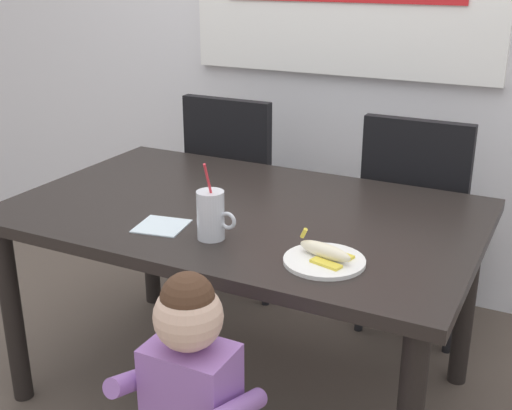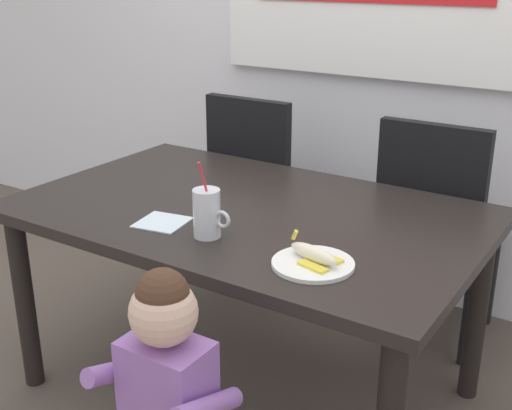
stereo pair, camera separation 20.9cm
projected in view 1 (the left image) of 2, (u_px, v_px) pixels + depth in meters
name	position (u px, v px, depth m)	size (l,w,h in m)	color
ground_plane	(244.00, 388.00, 2.49)	(24.00, 24.00, 0.00)	brown
dining_table	(243.00, 231.00, 2.27)	(1.57, 0.99, 0.73)	black
dining_chair_left	(240.00, 183.00, 3.08)	(0.44, 0.44, 0.96)	black
dining_chair_right	(418.00, 214.00, 2.71)	(0.44, 0.45, 0.96)	black
toddler_standing	(191.00, 387.00, 1.63)	(0.33, 0.24, 0.84)	#3F4760
milk_cup	(211.00, 218.00, 1.97)	(0.13, 0.09, 0.25)	silver
snack_plate	(324.00, 261.00, 1.83)	(0.23, 0.23, 0.01)	white
peeled_banana	(326.00, 252.00, 1.83)	(0.18, 0.13, 0.07)	#F4EAC6
paper_napkin	(162.00, 226.00, 2.08)	(0.15, 0.15, 0.00)	silver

